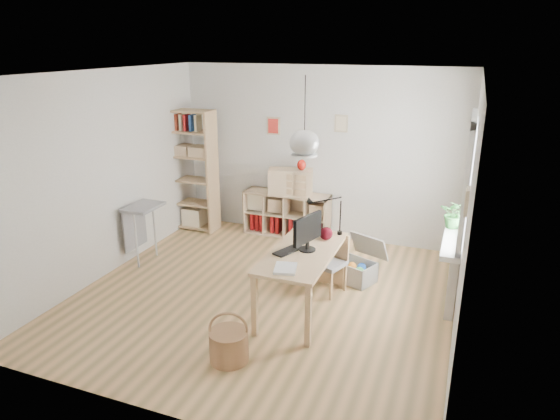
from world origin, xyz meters
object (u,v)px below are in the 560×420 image
(monitor, at_px, (308,231))
(tall_bookshelf, at_px, (191,166))
(storage_chest, at_px, (357,266))
(cube_shelf, at_px, (286,217))
(drawer_chest, at_px, (291,181))
(chair, at_px, (331,259))
(desk, at_px, (303,259))

(monitor, bearing_deg, tall_bookshelf, 161.88)
(storage_chest, height_order, monitor, monitor)
(cube_shelf, distance_m, drawer_chest, 0.63)
(chair, bearing_deg, cube_shelf, 145.46)
(storage_chest, bearing_deg, drawer_chest, 162.55)
(tall_bookshelf, height_order, chair, tall_bookshelf)
(chair, relative_size, storage_chest, 0.98)
(desk, height_order, storage_chest, desk)
(drawer_chest, bearing_deg, storage_chest, -57.71)
(storage_chest, height_order, drawer_chest, drawer_chest)
(desk, height_order, chair, chair)
(tall_bookshelf, bearing_deg, drawer_chest, 8.27)
(desk, distance_m, monitor, 0.34)
(tall_bookshelf, distance_m, monitor, 3.25)
(storage_chest, bearing_deg, monitor, -88.44)
(tall_bookshelf, height_order, storage_chest, tall_bookshelf)
(desk, relative_size, monitor, 3.16)
(chair, height_order, drawer_chest, drawer_chest)
(desk, relative_size, cube_shelf, 1.07)
(tall_bookshelf, relative_size, storage_chest, 2.61)
(cube_shelf, xyz_separation_m, chair, (1.20, -1.64, 0.13))
(desk, relative_size, storage_chest, 1.96)
(desk, height_order, drawer_chest, drawer_chest)
(tall_bookshelf, bearing_deg, desk, -37.01)
(desk, distance_m, tall_bookshelf, 3.27)
(cube_shelf, xyz_separation_m, monitor, (1.06, -2.19, 0.69))
(desk, height_order, monitor, monitor)
(desk, distance_m, cube_shelf, 2.48)
(monitor, bearing_deg, cube_shelf, 133.75)
(cube_shelf, height_order, storage_chest, cube_shelf)
(chair, distance_m, storage_chest, 0.55)
(desk, bearing_deg, storage_chest, 67.12)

